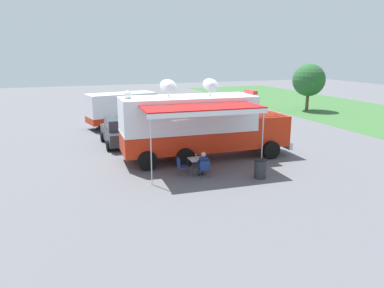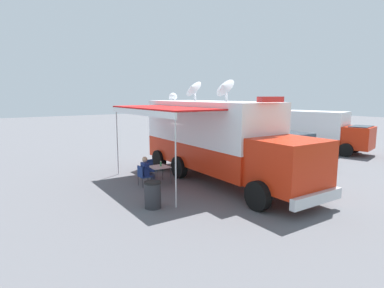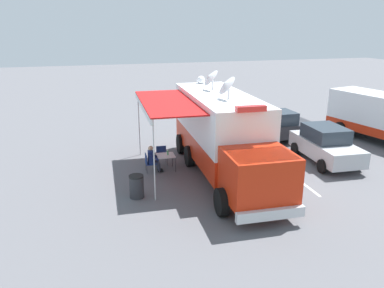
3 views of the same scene
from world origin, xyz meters
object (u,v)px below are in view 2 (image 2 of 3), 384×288
Objects in this scene: support_truck at (313,130)px; folding_chair_beside_table at (149,168)px; car_behind_truck at (291,149)px; command_truck at (218,137)px; folding_table at (159,168)px; water_bottle at (161,164)px; car_far_corner at (235,142)px; folding_chair_at_table at (143,174)px; trash_bin at (153,195)px; seated_responder at (147,170)px.

folding_chair_beside_table is at bearing 0.73° from support_truck.
support_truck is 5.50m from car_behind_truck.
command_truck is at bearing 140.18° from folding_chair_beside_table.
command_truck reaches higher than folding_table.
car_far_corner is (-6.92, -2.63, 0.05)m from water_bottle.
folding_table is at bearing -177.05° from folding_chair_at_table.
water_bottle reaches higher than trash_bin.
support_truck reaches higher than water_bottle.
support_truck is (-10.47, -2.14, -0.56)m from command_truck.
trash_bin is 14.97m from support_truck.
folding_chair_at_table is at bearing -109.93° from trash_bin.
car_behind_truck is (-7.72, 1.01, 0.21)m from folding_table.
folding_table is at bearing 91.65° from folding_chair_beside_table.
folding_chair_beside_table is 7.29m from car_far_corner.
folding_table is at bearing 4.53° from support_truck.
trash_bin is (4.04, 1.40, -1.49)m from command_truck.
command_truck is 10.53× the size of trash_bin.
trash_bin is at bearing 63.59° from folding_chair_beside_table.
water_bottle is at bearing -125.29° from trash_bin.
folding_chair_at_table is at bearing 2.95° from folding_table.
command_truck is 4.53m from trash_bin.
folding_chair_beside_table is 3.77m from trash_bin.
seated_responder is 2.71m from trash_bin.
folding_chair_at_table is (3.14, -1.08, -1.43)m from command_truck.
folding_table is 0.67× the size of seated_responder.
car_far_corner is (0.70, -3.66, 0.00)m from car_behind_truck.
folding_chair_at_table is at bearing -2.38° from seated_responder.
seated_responder reaches higher than folding_chair_at_table.
seated_responder is 8.39m from car_behind_truck.
folding_chair_at_table is at bearing 48.97° from folding_chair_beside_table.
car_far_corner is (5.78, -1.64, -0.51)m from support_truck.
support_truck reaches higher than seated_responder.
water_bottle is 7.41m from car_far_corner.
folding_chair_beside_table is at bearing -131.03° from folding_chair_at_table.
folding_table is at bearing 13.20° from water_bottle.
car_behind_truck reaches higher than seated_responder.
support_truck is (-13.42, -1.06, 0.73)m from seated_responder.
car_behind_truck is 3.72m from car_far_corner.
folding_table is at bearing -7.43° from car_behind_truck.
car_far_corner reaches higher than water_bottle.
folding_table is 0.96× the size of folding_chair_beside_table.
seated_responder is at bearing -19.98° from command_truck.
car_far_corner is at bearing -79.22° from car_behind_truck.
command_truck is at bearing 160.02° from seated_responder.
car_behind_truck is at bearing 21.67° from support_truck.
folding_chair_beside_table is 0.12× the size of support_truck.
seated_responder is at bearing 5.85° from water_bottle.
seated_responder is at bearing 4.58° from folding_table.
folding_chair_at_table is at bearing -18.99° from command_truck.
folding_chair_at_table is (0.90, 0.07, -0.32)m from water_bottle.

